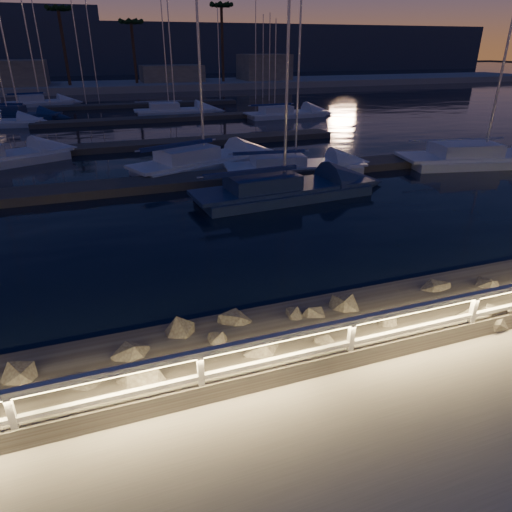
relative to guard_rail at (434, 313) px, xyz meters
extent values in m
plane|color=#AAA39A|center=(0.07, 0.00, -0.77)|extent=(400.00, 400.00, 0.00)
cube|color=slate|center=(0.07, 1.50, -1.07)|extent=(240.00, 3.45, 1.29)
plane|color=black|center=(0.07, 80.00, -1.37)|extent=(320.00, 320.00, 0.00)
plane|color=black|center=(0.07, 0.00, -1.97)|extent=(400.00, 400.00, 0.00)
cube|color=silver|center=(-7.93, 0.00, -0.27)|extent=(0.11, 0.11, 1.00)
cube|color=silver|center=(-4.93, 0.00, -0.27)|extent=(0.11, 0.11, 1.00)
cube|color=silver|center=(-1.93, 0.00, -0.27)|extent=(0.11, 0.11, 1.00)
cube|color=silver|center=(1.07, 0.00, -0.27)|extent=(0.11, 0.11, 1.00)
cube|color=silver|center=(0.07, 0.00, 0.23)|extent=(44.00, 0.12, 0.12)
cube|color=silver|center=(0.07, 0.00, -0.27)|extent=(44.00, 0.09, 0.09)
cube|color=#F1D26C|center=(0.07, -0.02, 0.15)|extent=(44.00, 0.04, 0.03)
sphere|color=slate|center=(0.49, 1.47, -0.99)|extent=(0.99, 0.99, 0.99)
sphere|color=slate|center=(0.16, 0.97, -0.88)|extent=(0.92, 0.92, 0.92)
sphere|color=slate|center=(-5.15, 0.51, -0.78)|extent=(0.71, 0.71, 0.71)
sphere|color=slate|center=(-1.73, 2.02, -1.10)|extent=(0.77, 0.77, 0.77)
cube|color=#554E46|center=(0.07, 16.00, -1.17)|extent=(22.00, 2.00, 0.40)
cube|color=#554E46|center=(0.07, 26.00, -1.17)|extent=(22.00, 2.00, 0.40)
cube|color=#554E46|center=(0.07, 38.00, -1.17)|extent=(22.00, 2.00, 0.40)
cube|color=#554E46|center=(0.07, 50.00, -1.17)|extent=(22.00, 2.00, 0.40)
cube|color=#AAA39A|center=(0.07, 74.00, -0.97)|extent=(160.00, 14.00, 1.20)
cube|color=gray|center=(8.07, 75.00, 0.53)|extent=(10.00, 6.00, 3.00)
cube|color=gray|center=(24.07, 74.00, 1.33)|extent=(8.00, 7.00, 4.60)
cylinder|color=brown|center=(-7.93, 72.00, 4.88)|extent=(0.44, 0.44, 10.50)
cylinder|color=brown|center=(2.07, 73.00, 4.13)|extent=(0.44, 0.44, 9.00)
cylinder|color=brown|center=(16.07, 72.00, 5.38)|extent=(0.44, 0.44, 11.50)
cube|color=#313A4D|center=(0.07, 130.00, 3.23)|extent=(220.00, 30.00, 14.00)
cube|color=silver|center=(-0.22, 19.11, -1.22)|extent=(8.52, 5.45, 0.63)
cube|color=silver|center=(-0.22, 19.11, -0.82)|extent=(9.00, 5.32, 0.17)
cube|color=silver|center=(-1.27, 18.71, -0.42)|extent=(3.67, 3.03, 0.75)
cylinder|color=silver|center=(-0.22, 19.11, 6.32)|extent=(0.14, 0.14, 14.05)
cylinder|color=silver|center=(-1.79, 18.50, 0.15)|extent=(4.75, 1.92, 0.09)
cube|color=navy|center=(1.88, 12.33, -1.22)|extent=(8.11, 3.26, 0.57)
cube|color=navy|center=(1.88, 12.33, -0.86)|extent=(8.74, 2.91, 0.16)
cube|color=navy|center=(0.78, 12.24, -0.50)|extent=(3.23, 2.22, 0.68)
cylinder|color=silver|center=(1.88, 12.33, 6.13)|extent=(0.12, 0.12, 13.77)
cylinder|color=silver|center=(0.24, 12.20, 0.02)|extent=(4.95, 0.47, 0.08)
cube|color=silver|center=(15.53, 14.40, -1.22)|extent=(9.69, 4.88, 0.62)
cube|color=silver|center=(15.53, 14.40, -0.83)|extent=(10.35, 4.58, 0.17)
cube|color=silver|center=(14.28, 14.66, -0.43)|extent=(3.99, 2.99, 0.73)
cylinder|color=silver|center=(13.65, 14.79, 0.13)|extent=(5.69, 1.25, 0.09)
cube|color=silver|center=(4.25, 16.37, -1.22)|extent=(7.38, 3.33, 0.48)
cube|color=silver|center=(4.25, 16.37, -0.92)|extent=(7.92, 3.06, 0.13)
cube|color=silver|center=(3.27, 16.51, -0.62)|extent=(2.99, 2.14, 0.56)
cylinder|color=silver|center=(4.25, 16.37, 5.35)|extent=(0.10, 0.10, 12.36)
cylinder|color=silver|center=(2.78, 16.57, -0.18)|extent=(4.42, 0.68, 0.07)
cube|color=navy|center=(-12.18, 43.44, -1.22)|extent=(7.23, 4.36, 0.58)
cube|color=navy|center=(-12.18, 43.44, -0.85)|extent=(7.66, 4.22, 0.16)
cube|color=navy|center=(-13.08, 43.75, -0.48)|extent=(3.07, 2.48, 0.69)
cylinder|color=silver|center=(-12.18, 43.44, 5.20)|extent=(0.13, 0.13, 11.90)
cylinder|color=silver|center=(-13.53, 43.90, 0.05)|extent=(4.09, 1.45, 0.08)
cube|color=silver|center=(2.36, 42.12, -1.22)|extent=(7.62, 2.88, 0.54)
cube|color=silver|center=(2.36, 42.12, -0.88)|extent=(8.22, 2.53, 0.15)
cube|color=silver|center=(1.32, 42.17, -0.54)|extent=(3.01, 2.02, 0.64)
cylinder|color=silver|center=(2.36, 42.12, 5.73)|extent=(0.12, 0.12, 13.02)
cylinder|color=silver|center=(0.80, 42.20, -0.05)|extent=(4.68, 0.32, 0.08)
cube|color=silver|center=(12.24, 36.41, -1.22)|extent=(7.71, 2.87, 0.51)
cube|color=silver|center=(12.24, 36.41, -0.90)|extent=(8.32, 2.51, 0.14)
cube|color=silver|center=(11.18, 36.36, -0.58)|extent=(3.04, 2.03, 0.60)
cylinder|color=silver|center=(12.24, 36.41, 5.79)|extent=(0.11, 0.11, 13.20)
cylinder|color=silver|center=(10.65, 36.34, -0.11)|extent=(4.75, 0.28, 0.07)
cube|color=silver|center=(-11.10, 54.88, -1.22)|extent=(7.17, 3.70, 0.58)
cube|color=silver|center=(-11.10, 54.88, -0.85)|extent=(7.65, 3.49, 0.16)
cube|color=silver|center=(-12.03, 54.68, -0.49)|extent=(2.97, 2.24, 0.69)
cylinder|color=silver|center=(-11.10, 54.88, 5.19)|extent=(0.13, 0.13, 11.87)
cylinder|color=silver|center=(-12.49, 54.57, 0.04)|extent=(4.19, 1.00, 0.08)
camera|label=1|loc=(-6.17, -6.34, 5.02)|focal=32.00mm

